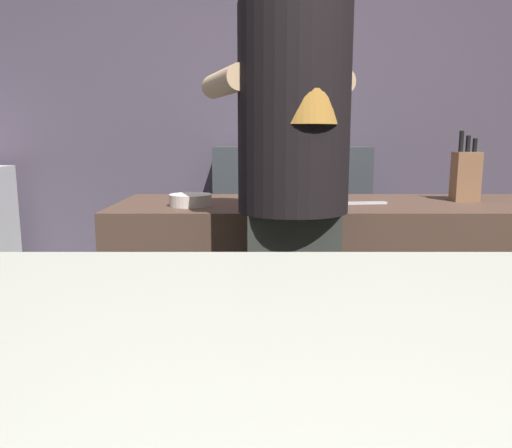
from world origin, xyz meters
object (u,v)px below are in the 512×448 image
Objects in this scene: bartender at (291,180)px; bottle_olive_oil at (337,129)px; mixing_bowl at (188,200)px; knife_block at (463,175)px; chefs_knife at (354,203)px; bottle_vinegar at (321,131)px; bottle_hot_sauce at (277,131)px.

bottle_olive_oil is (0.39, 1.55, 0.18)m from bartender.
bottle_olive_oil is (0.75, 1.19, 0.28)m from mixing_bowl.
knife_block is 1.12m from mixing_bowl.
knife_block reaches higher than mixing_bowl.
bartender is 0.52m from mixing_bowl.
chefs_knife is 1.23m from bottle_vinegar.
bottle_olive_oil is at bearing 77.91° from chefs_knife.
chefs_knife is at bearing -53.28° from bartender.
knife_block is 1.16× the size of bottle_vinegar.
knife_block is 1.05× the size of bottle_olive_oil.
chefs_knife is (0.28, 0.41, -0.13)m from bartender.
knife_block is 1.20m from bottle_vinegar.
bartender is 10.78× the size of mixing_bowl.
bartender reaches higher than chefs_knife.
knife_block is at bearing 5.34° from chefs_knife.
bottle_hot_sauce is at bearing 122.38° from knife_block.
knife_block reaches higher than chefs_knife.
bartender is at bearing -104.06° from bottle_olive_oil.
knife_block is 1.19× the size of chefs_knife.
bottle_olive_oil reaches higher than bottle_vinegar.
bartender is at bearing -43.98° from mixing_bowl.
knife_block is 1.76× the size of mixing_bowl.
bottle_olive_oil reaches higher than chefs_knife.
bartender reaches higher than bottle_vinegar.
knife_block is 0.48m from chefs_knife.
bottle_hot_sauce is (0.03, 1.63, 0.17)m from bartender.
bottle_hot_sauce is at bearing 94.98° from chefs_knife.
bartender reaches higher than knife_block.
mixing_bowl is 0.60× the size of bottle_olive_oil.
mixing_bowl reaches higher than chefs_knife.
mixing_bowl is 0.66× the size of bottle_vinegar.
bottle_olive_oil is at bearing 108.69° from knife_block.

